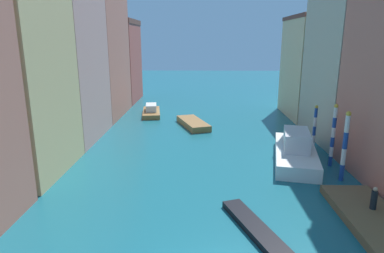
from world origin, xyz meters
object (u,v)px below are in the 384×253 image
(vaporetto_white, at_px, (296,151))
(motorboat_0, at_px, (151,111))
(waterfront_dock, at_px, (371,217))
(mooring_pole_0, at_px, (345,146))
(mooring_pole_1, at_px, (333,135))
(gondola_black, at_px, (270,243))
(mooring_pole_2, at_px, (314,129))
(person_on_dock, at_px, (374,199))
(motorboat_1, at_px, (193,123))

(vaporetto_white, distance_m, motorboat_0, 23.29)
(waterfront_dock, bearing_deg, vaporetto_white, 99.33)
(motorboat_0, bearing_deg, waterfront_dock, -59.15)
(mooring_pole_0, xyz_separation_m, motorboat_0, (-17.29, 21.98, -2.17))
(mooring_pole_1, height_order, gondola_black, mooring_pole_1)
(mooring_pole_1, distance_m, mooring_pole_2, 3.29)
(gondola_black, distance_m, motorboat_0, 32.18)
(person_on_dock, bearing_deg, gondola_black, -154.44)
(vaporetto_white, relative_size, gondola_black, 1.10)
(person_on_dock, relative_size, gondola_black, 0.15)
(person_on_dock, relative_size, mooring_pole_0, 0.26)
(mooring_pole_1, xyz_separation_m, vaporetto_white, (-2.60, 1.13, -1.76))
(mooring_pole_0, distance_m, mooring_pole_2, 6.28)
(waterfront_dock, relative_size, person_on_dock, 5.61)
(person_on_dock, xyz_separation_m, motorboat_0, (-16.98, 27.29, -0.61))
(mooring_pole_1, xyz_separation_m, motorboat_1, (-11.68, 12.83, -2.31))
(mooring_pole_0, height_order, motorboat_1, mooring_pole_0)
(mooring_pole_0, bearing_deg, motorboat_0, 128.19)
(motorboat_1, bearing_deg, waterfront_dock, -63.73)
(mooring_pole_1, relative_size, vaporetto_white, 0.52)
(motorboat_1, bearing_deg, motorboat_0, 134.00)
(motorboat_1, bearing_deg, gondola_black, -79.75)
(mooring_pole_2, bearing_deg, motorboat_1, 139.56)
(gondola_black, bearing_deg, motorboat_0, 108.70)
(waterfront_dock, height_order, motorboat_0, motorboat_0)
(person_on_dock, bearing_deg, mooring_pole_1, 85.81)
(waterfront_dock, bearing_deg, gondola_black, -157.52)
(person_on_dock, xyz_separation_m, mooring_pole_0, (0.31, 5.31, 1.55))
(mooring_pole_2, xyz_separation_m, motorboat_1, (-11.25, 9.59, -1.94))
(mooring_pole_2, relative_size, vaporetto_white, 0.45)
(motorboat_0, bearing_deg, motorboat_1, -46.00)
(person_on_dock, bearing_deg, motorboat_1, 117.60)
(mooring_pole_1, height_order, vaporetto_white, mooring_pole_1)
(mooring_pole_1, distance_m, gondola_black, 13.85)
(mooring_pole_2, relative_size, motorboat_0, 0.68)
(mooring_pole_0, height_order, motorboat_0, mooring_pole_0)
(waterfront_dock, bearing_deg, motorboat_0, 120.85)
(gondola_black, bearing_deg, person_on_dock, 25.56)
(mooring_pole_1, relative_size, mooring_pole_2, 1.16)
(person_on_dock, height_order, motorboat_1, person_on_dock)
(vaporetto_white, bearing_deg, gondola_black, -110.27)
(mooring_pole_1, bearing_deg, gondola_black, -122.25)
(mooring_pole_2, bearing_deg, vaporetto_white, -135.96)
(motorboat_0, bearing_deg, mooring_pole_1, -47.13)
(vaporetto_white, height_order, motorboat_0, vaporetto_white)
(person_on_dock, relative_size, vaporetto_white, 0.14)
(mooring_pole_1, xyz_separation_m, gondola_black, (-7.27, -11.53, -2.48))
(vaporetto_white, bearing_deg, mooring_pole_1, -23.58)
(vaporetto_white, bearing_deg, motorboat_0, 130.08)
(waterfront_dock, bearing_deg, mooring_pole_0, 83.73)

